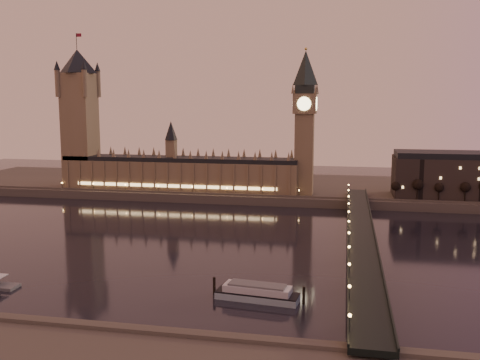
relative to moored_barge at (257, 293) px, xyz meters
name	(u,v)px	position (x,y,z in m)	size (l,w,h in m)	color
ground	(182,240)	(-53.19, 77.76, -2.73)	(700.00, 700.00, 0.00)	black
far_embankment	(278,188)	(-23.19, 242.76, 0.27)	(560.00, 130.00, 6.00)	#423D35
palace_of_westminster	(179,169)	(-93.31, 198.75, 18.97)	(180.00, 26.62, 52.00)	brown
victoria_tower	(79,110)	(-173.19, 198.76, 63.06)	(31.68, 31.68, 118.00)	brown
big_ben	(305,114)	(0.80, 198.74, 61.22)	(17.68, 17.68, 104.00)	brown
westminster_bridge	(360,238)	(38.42, 77.76, 2.78)	(13.20, 260.00, 15.30)	black
bare_tree_0	(397,186)	(65.17, 186.76, 12.90)	(6.34, 6.34, 12.89)	black
bare_tree_1	(419,187)	(79.31, 186.76, 12.90)	(6.34, 6.34, 12.89)	black
bare_tree_2	(441,187)	(93.45, 186.76, 12.90)	(6.34, 6.34, 12.89)	black
bare_tree_3	(463,188)	(107.60, 186.76, 12.90)	(6.34, 6.34, 12.89)	black
moored_barge	(257,293)	(0.00, 0.00, 0.00)	(35.11, 11.92, 6.47)	#94B0BC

